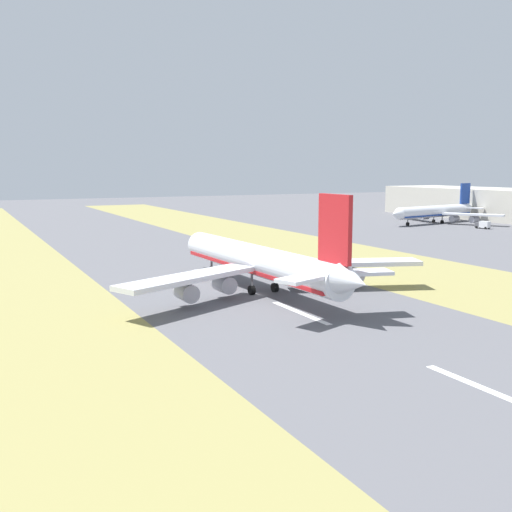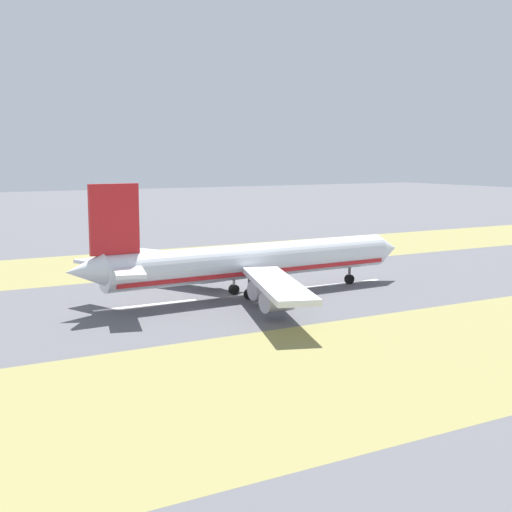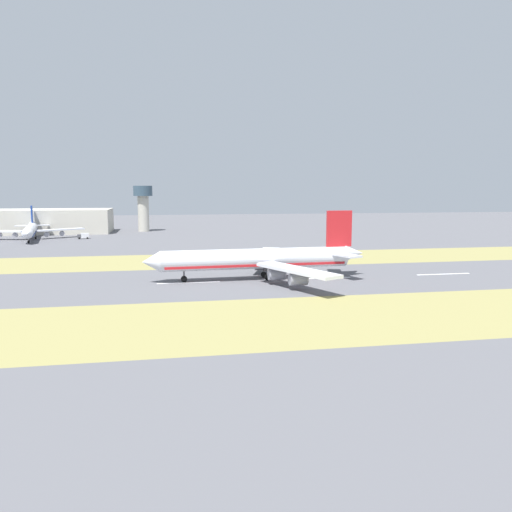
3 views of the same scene
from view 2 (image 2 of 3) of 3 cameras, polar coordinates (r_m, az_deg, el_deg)
name	(u,v)px [view 2 (image 2 of 3)]	position (r m, az deg, el deg)	size (l,w,h in m)	color
ground_plane	(233,296)	(125.93, -1.88, -3.18)	(800.00, 800.00, 0.00)	#56565B
grass_median_west	(140,263)	(166.38, -9.24, -0.54)	(40.00, 600.00, 0.01)	olive
grass_median_east	(407,357)	(89.91, 11.96, -7.93)	(40.00, 600.00, 0.01)	olive
centreline_dash_mid	(146,305)	(119.28, -8.77, -3.90)	(1.20, 18.00, 0.01)	silver
centreline_dash_far	(341,284)	(138.57, 6.83, -2.20)	(1.20, 18.00, 0.01)	silver
airplane_main_jet	(247,262)	(124.29, -0.74, -0.51)	(64.09, 67.16, 20.20)	silver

